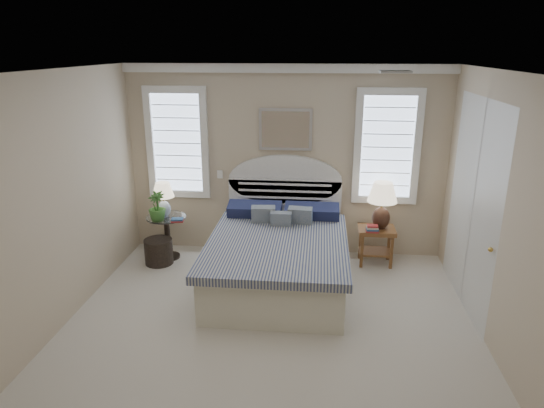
{
  "coord_description": "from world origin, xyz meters",
  "views": [
    {
      "loc": [
        0.49,
        -4.21,
        2.91
      ],
      "look_at": [
        -0.04,
        1.0,
        1.21
      ],
      "focal_mm": 32.0,
      "sensor_mm": 36.0,
      "label": 1
    }
  ],
  "objects_px": {
    "nightstand_right": "(376,238)",
    "lamp_left": "(163,196)",
    "bed": "(279,254)",
    "floor_pot": "(159,251)",
    "side_table_left": "(167,232)",
    "lamp_right": "(382,200)"
  },
  "relations": [
    {
      "from": "nightstand_right",
      "to": "floor_pot",
      "type": "xyz_separation_m",
      "value": [
        -3.02,
        -0.3,
        -0.21
      ]
    },
    {
      "from": "bed",
      "to": "lamp_left",
      "type": "distance_m",
      "value": 1.85
    },
    {
      "from": "floor_pot",
      "to": "lamp_right",
      "type": "bearing_deg",
      "value": 5.9
    },
    {
      "from": "side_table_left",
      "to": "nightstand_right",
      "type": "distance_m",
      "value": 2.95
    },
    {
      "from": "floor_pot",
      "to": "lamp_left",
      "type": "distance_m",
      "value": 0.79
    },
    {
      "from": "bed",
      "to": "lamp_right",
      "type": "relative_size",
      "value": 3.45
    },
    {
      "from": "bed",
      "to": "floor_pot",
      "type": "xyz_separation_m",
      "value": [
        -1.72,
        0.39,
        -0.21
      ]
    },
    {
      "from": "floor_pot",
      "to": "lamp_left",
      "type": "relative_size",
      "value": 0.78
    },
    {
      "from": "floor_pot",
      "to": "lamp_right",
      "type": "xyz_separation_m",
      "value": [
        3.07,
        0.32,
        0.75
      ]
    },
    {
      "from": "bed",
      "to": "floor_pot",
      "type": "relative_size",
      "value": 5.81
    },
    {
      "from": "nightstand_right",
      "to": "lamp_left",
      "type": "bearing_deg",
      "value": -178.04
    },
    {
      "from": "nightstand_right",
      "to": "floor_pot",
      "type": "relative_size",
      "value": 1.35
    },
    {
      "from": "floor_pot",
      "to": "bed",
      "type": "bearing_deg",
      "value": -12.69
    },
    {
      "from": "nightstand_right",
      "to": "lamp_left",
      "type": "height_order",
      "value": "lamp_left"
    },
    {
      "from": "lamp_left",
      "to": "side_table_left",
      "type": "bearing_deg",
      "value": 5.37
    },
    {
      "from": "bed",
      "to": "side_table_left",
      "type": "relative_size",
      "value": 3.61
    },
    {
      "from": "floor_pot",
      "to": "nightstand_right",
      "type": "bearing_deg",
      "value": 5.74
    },
    {
      "from": "bed",
      "to": "floor_pot",
      "type": "bearing_deg",
      "value": 167.31
    },
    {
      "from": "bed",
      "to": "side_table_left",
      "type": "distance_m",
      "value": 1.75
    },
    {
      "from": "lamp_right",
      "to": "floor_pot",
      "type": "bearing_deg",
      "value": -174.1
    },
    {
      "from": "nightstand_right",
      "to": "floor_pot",
      "type": "distance_m",
      "value": 3.05
    },
    {
      "from": "floor_pot",
      "to": "lamp_left",
      "type": "bearing_deg",
      "value": 75.24
    }
  ]
}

